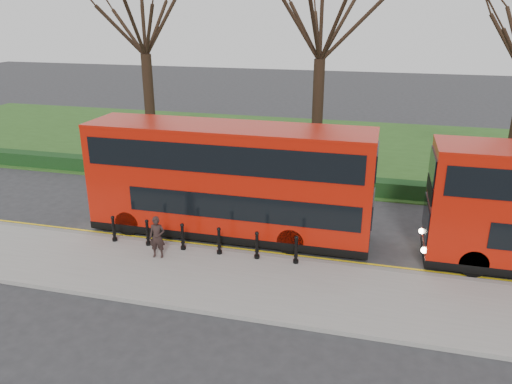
# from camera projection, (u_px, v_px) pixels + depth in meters

# --- Properties ---
(ground) EXTENTS (120.00, 120.00, 0.00)m
(ground) POSITION_uv_depth(u_px,v_px,m) (228.00, 241.00, 19.71)
(ground) COLOR #28282B
(ground) RESTS_ON ground
(pavement) EXTENTS (60.00, 4.00, 0.15)m
(pavement) POSITION_uv_depth(u_px,v_px,m) (201.00, 277.00, 16.96)
(pavement) COLOR gray
(pavement) RESTS_ON ground
(kerb) EXTENTS (60.00, 0.25, 0.16)m
(kerb) POSITION_uv_depth(u_px,v_px,m) (220.00, 251.00, 18.77)
(kerb) COLOR slate
(kerb) RESTS_ON ground
(grass_verge) EXTENTS (60.00, 18.00, 0.06)m
(grass_verge) POSITION_uv_depth(u_px,v_px,m) (296.00, 146.00, 33.33)
(grass_verge) COLOR #274C19
(grass_verge) RESTS_ON ground
(hedge) EXTENTS (60.00, 0.90, 0.80)m
(hedge) POSITION_uv_depth(u_px,v_px,m) (268.00, 179.00, 25.75)
(hedge) COLOR black
(hedge) RESTS_ON ground
(yellow_line_outer) EXTENTS (60.00, 0.10, 0.01)m
(yellow_line_outer) POSITION_uv_depth(u_px,v_px,m) (223.00, 249.00, 19.07)
(yellow_line_outer) COLOR yellow
(yellow_line_outer) RESTS_ON ground
(yellow_line_inner) EXTENTS (60.00, 0.10, 0.01)m
(yellow_line_inner) POSITION_uv_depth(u_px,v_px,m) (224.00, 247.00, 19.25)
(yellow_line_inner) COLOR yellow
(yellow_line_inner) RESTS_ON ground
(tree_left) EXTENTS (7.26, 7.26, 11.35)m
(tree_left) POSITION_uv_depth(u_px,v_px,m) (143.00, 17.00, 27.85)
(tree_left) COLOR black
(tree_left) RESTS_ON ground
(tree_mid) EXTENTS (7.19, 7.19, 11.24)m
(tree_mid) POSITION_uv_depth(u_px,v_px,m) (321.00, 19.00, 25.51)
(tree_mid) COLOR black
(tree_mid) RESTS_ON ground
(bollard_row) EXTENTS (7.30, 0.15, 1.00)m
(bollard_row) POSITION_uv_depth(u_px,v_px,m) (201.00, 239.00, 18.40)
(bollard_row) COLOR black
(bollard_row) RESTS_ON pavement
(bus_lead) EXTENTS (11.23, 2.58, 4.47)m
(bus_lead) POSITION_uv_depth(u_px,v_px,m) (229.00, 181.00, 19.66)
(bus_lead) COLOR #AA1406
(bus_lead) RESTS_ON ground
(pedestrian) EXTENTS (0.63, 0.47, 1.56)m
(pedestrian) POSITION_uv_depth(u_px,v_px,m) (157.00, 237.00, 17.90)
(pedestrian) COLOR black
(pedestrian) RESTS_ON pavement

